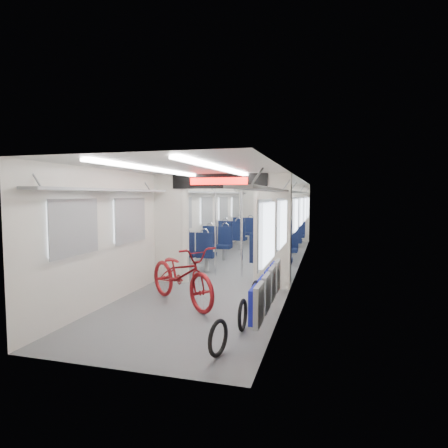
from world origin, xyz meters
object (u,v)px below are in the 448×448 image
stanchion_near_left (215,226)px  stanchion_near_right (242,227)px  bicycle (181,274)px  stanchion_far_right (267,219)px  bike_hoop_a (218,340)px  seat_bay_near_right (276,248)px  seat_bay_far_left (239,232)px  seat_bay_far_right (290,234)px  stanchion_far_left (241,219)px  seat_bay_near_left (207,245)px  bike_hoop_b (243,317)px  flip_bench (267,288)px  bike_hoop_c (255,297)px

stanchion_near_left → stanchion_near_right: same height
bicycle → stanchion_far_right: 5.40m
bike_hoop_a → seat_bay_near_right: seat_bay_near_right is taller
seat_bay_far_left → seat_bay_far_right: size_ratio=1.07×
bike_hoop_a → stanchion_far_left: 7.29m
seat_bay_near_left → seat_bay_near_right: 1.88m
bike_hoop_a → bike_hoop_b: 0.88m
flip_bench → stanchion_far_right: stanchion_far_right is taller
seat_bay_near_right → bike_hoop_b: bearing=-88.6°
stanchion_far_right → seat_bay_far_right: bearing=71.7°
flip_bench → seat_bay_far_right: size_ratio=1.05×
stanchion_far_right → seat_bay_near_right: bearing=-74.7°
flip_bench → stanchion_far_right: (-0.96, 6.13, 0.57)m
seat_bay_far_left → bicycle: bearing=-84.6°
stanchion_near_left → seat_bay_far_left: bearing=96.9°
flip_bench → bike_hoop_a: 1.19m
bike_hoop_a → stanchion_far_left: size_ratio=0.19×
bicycle → seat_bay_far_right: bearing=28.1°
seat_bay_far_left → stanchion_far_left: stanchion_far_left is taller
bike_hoop_b → stanchion_far_left: stanchion_far_left is taller
bike_hoop_a → seat_bay_far_right: (-0.01, 8.82, 0.33)m
bicycle → bike_hoop_c: 1.33m
seat_bay_near_left → stanchion_near_left: size_ratio=0.86×
seat_bay_near_right → stanchion_near_right: size_ratio=0.93×
bike_hoop_a → seat_bay_far_right: bearing=90.1°
bike_hoop_b → stanchion_near_left: (-1.39, 3.32, 0.95)m
seat_bay_near_right → flip_bench: bearing=-84.2°
bicycle → seat_bay_near_left: size_ratio=0.99×
bike_hoop_b → stanchion_near_right: 3.58m
bike_hoop_a → bike_hoop_c: (0.10, 1.78, 0.03)m
flip_bench → stanchion_near_right: size_ratio=0.90×
stanchion_near_right → seat_bay_far_left: bearing=104.0°
bicycle → flip_bench: (1.60, -0.80, 0.07)m
flip_bench → stanchion_near_right: (-1.08, 3.20, 0.57)m
bike_hoop_a → seat_bay_near_left: size_ratio=0.22×
bike_hoop_b → seat_bay_far_left: seat_bay_far_left is taller
stanchion_far_right → seat_bay_near_left: bearing=-127.0°
bike_hoop_c → stanchion_far_left: (-1.45, 5.32, 0.92)m
seat_bay_far_right → stanchion_near_right: (-0.66, -4.58, 0.62)m
bike_hoop_c → seat_bay_near_left: (-1.98, 3.64, 0.30)m
bicycle → stanchion_near_right: (0.52, 2.39, 0.64)m
seat_bay_near_right → stanchion_far_right: 2.15m
stanchion_near_left → stanchion_far_right: 3.07m
seat_bay_far_left → stanchion_near_right: bearing=-76.0°
bicycle → bike_hoop_a: 2.23m
stanchion_near_right → stanchion_far_left: size_ratio=1.00×
seat_bay_far_right → stanchion_near_right: 4.67m
bike_hoop_a → seat_bay_far_right: seat_bay_far_right is taller
bike_hoop_c → seat_bay_near_right: (-0.11, 3.41, 0.33)m
bike_hoop_a → bike_hoop_c: bike_hoop_c is taller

